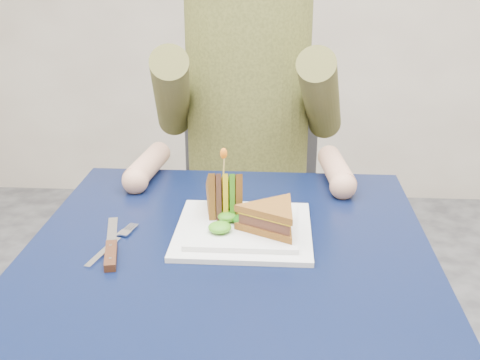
# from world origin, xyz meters

# --- Properties ---
(table) EXTENTS (0.75, 0.75, 0.73)m
(table) POSITION_xyz_m (0.00, 0.00, 0.65)
(table) COLOR black
(table) RESTS_ON ground
(chair) EXTENTS (0.42, 0.40, 0.93)m
(chair) POSITION_xyz_m (0.00, 0.71, 0.54)
(chair) COLOR #47474C
(chair) RESTS_ON ground
(diner) EXTENTS (0.54, 0.59, 0.74)m
(diner) POSITION_xyz_m (-0.00, 0.60, 0.91)
(diner) COLOR brown
(diner) RESTS_ON chair
(plate) EXTENTS (0.26, 0.26, 0.02)m
(plate) POSITION_xyz_m (0.02, 0.03, 0.74)
(plate) COLOR white
(plate) RESTS_ON table
(sandwich_flat) EXTENTS (0.19, 0.19, 0.05)m
(sandwich_flat) POSITION_xyz_m (0.08, 0.01, 0.78)
(sandwich_flat) COLOR brown
(sandwich_flat) RESTS_ON plate
(sandwich_upright) EXTENTS (0.09, 0.15, 0.15)m
(sandwich_upright) POSITION_xyz_m (-0.02, 0.08, 0.78)
(sandwich_upright) COLOR brown
(sandwich_upright) RESTS_ON plate
(fork) EXTENTS (0.06, 0.18, 0.01)m
(fork) POSITION_xyz_m (-0.22, -0.04, 0.73)
(fork) COLOR silver
(fork) RESTS_ON table
(knife) EXTENTS (0.07, 0.22, 0.02)m
(knife) POSITION_xyz_m (-0.21, -0.07, 0.74)
(knife) COLOR silver
(knife) RESTS_ON table
(toothpick) EXTENTS (0.01, 0.01, 0.06)m
(toothpick) POSITION_xyz_m (-0.02, 0.08, 0.85)
(toothpick) COLOR tan
(toothpick) RESTS_ON sandwich_upright
(toothpick_frill) EXTENTS (0.01, 0.01, 0.02)m
(toothpick_frill) POSITION_xyz_m (-0.02, 0.08, 0.88)
(toothpick_frill) COLOR orange
(toothpick_frill) RESTS_ON sandwich_upright
(lettuce_spill) EXTENTS (0.15, 0.13, 0.02)m
(lettuce_spill) POSITION_xyz_m (0.03, 0.04, 0.76)
(lettuce_spill) COLOR #337A14
(lettuce_spill) RESTS_ON plate
(onion_ring) EXTENTS (0.04, 0.04, 0.02)m
(onion_ring) POSITION_xyz_m (0.04, 0.04, 0.77)
(onion_ring) COLOR #9E4C7A
(onion_ring) RESTS_ON plate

